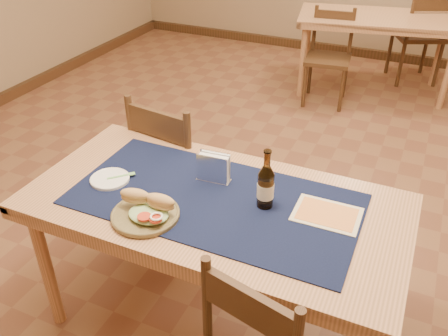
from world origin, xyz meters
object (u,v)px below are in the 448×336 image
at_px(beer_bottle, 266,186).
at_px(napkin_holder, 214,168).
at_px(chair_main_far, 179,167).
at_px(sandwich_plate, 147,211).
at_px(main_table, 214,215).
at_px(back_table, 378,25).

xyz_separation_m(beer_bottle, napkin_holder, (-0.27, 0.08, -0.03)).
relative_size(chair_main_far, napkin_holder, 6.12).
bearing_deg(sandwich_plate, napkin_holder, 69.15).
bearing_deg(main_table, napkin_holder, 116.22).
xyz_separation_m(main_table, sandwich_plate, (-0.19, -0.22, 0.12)).
xyz_separation_m(chair_main_far, beer_bottle, (0.68, -0.48, 0.36)).
relative_size(main_table, sandwich_plate, 5.85).
height_order(main_table, beer_bottle, beer_bottle).
bearing_deg(main_table, chair_main_far, 132.06).
height_order(chair_main_far, beer_bottle, beer_bottle).
bearing_deg(back_table, napkin_holder, -94.35).
distance_m(back_table, beer_bottle, 3.22).
distance_m(main_table, back_table, 3.27).
distance_m(sandwich_plate, beer_bottle, 0.48).
distance_m(beer_bottle, napkin_holder, 0.28).
bearing_deg(back_table, sandwich_plate, -96.05).
bearing_deg(sandwich_plate, chair_main_far, 110.60).
height_order(main_table, chair_main_far, chair_main_far).
relative_size(main_table, chair_main_far, 1.69).
xyz_separation_m(main_table, back_table, (0.18, 3.26, 0.00)).
distance_m(chair_main_far, sandwich_plate, 0.84).
bearing_deg(chair_main_far, back_table, 76.72).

